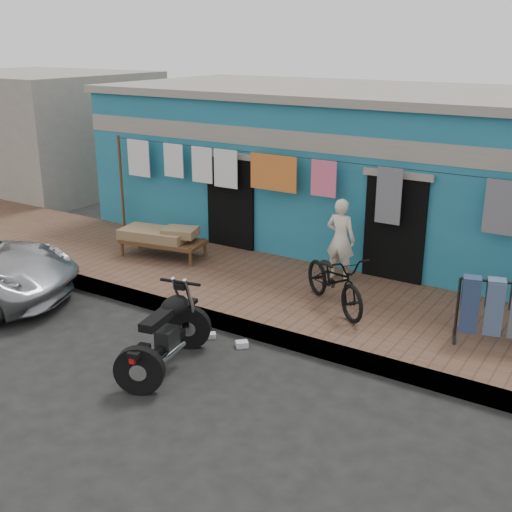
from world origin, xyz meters
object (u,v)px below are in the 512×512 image
Objects in this scene: seated_person at (341,239)px; bicycle at (335,274)px; charpoy at (163,242)px; motorcycle at (165,332)px.

seated_person is 0.83× the size of bicycle.
charpoy is (-3.96, 0.48, -0.29)m from bicycle.
seated_person is 0.80× the size of motorcycle.
charpoy is at bearing 12.08° from seated_person.
bicycle is 2.95m from motorcycle.
motorcycle reaches higher than charpoy.
bicycle reaches higher than charpoy.
seated_person is at bearing 12.56° from charpoy.
bicycle is at bearing 53.30° from motorcycle.
charpoy is at bearing 119.14° from bicycle.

